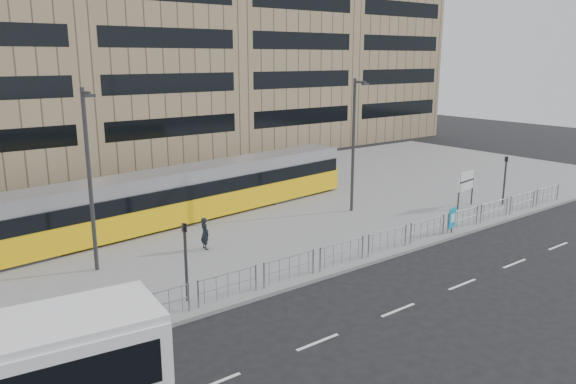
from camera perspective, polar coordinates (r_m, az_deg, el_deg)
ground at (r=25.82m, az=7.37°, el=-7.63°), size 120.00×120.00×0.00m
plaza at (r=34.84m, az=-6.72°, el=-1.88°), size 64.00×24.00×0.15m
kerb at (r=25.83m, az=7.29°, el=-7.44°), size 64.00×0.25×0.17m
building_row at (r=54.58m, az=-18.41°, el=16.69°), size 70.40×18.40×31.20m
pedestrian_barrier at (r=27.20m, az=9.67°, el=-4.42°), size 32.07×0.07×1.10m
road_markings at (r=24.15m, az=15.90°, el=-9.58°), size 62.00×0.12×0.01m
tram at (r=32.04m, az=-11.74°, el=-0.49°), size 25.80×5.42×3.03m
station_sign at (r=36.56m, az=17.66°, el=0.93°), size 1.94×0.33×2.24m
ad_panel at (r=31.06m, az=16.37°, el=-2.58°), size 0.73×0.19×1.37m
pedestrian at (r=27.59m, az=-8.44°, el=-4.18°), size 0.42×0.61×1.60m
traffic_light_west at (r=21.61m, az=-10.37°, el=-6.01°), size 0.18×0.22×3.10m
traffic_light_east at (r=37.84m, az=21.19°, el=1.71°), size 0.23×0.25×3.10m
lamp_post_west at (r=25.15m, az=-19.51°, el=1.78°), size 0.45×1.04×7.93m
lamp_post_east at (r=33.60m, az=6.72°, el=5.25°), size 0.45×1.04×7.94m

